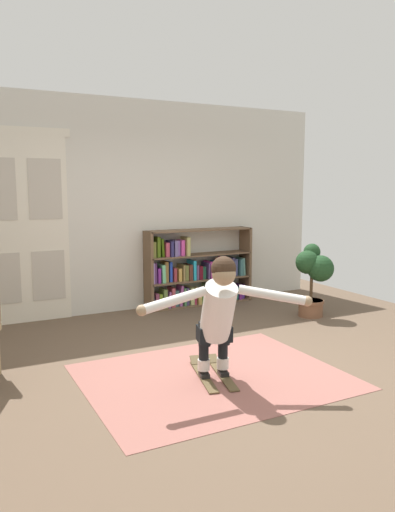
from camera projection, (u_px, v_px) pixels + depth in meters
name	position (u px, v px, depth m)	size (l,w,h in m)	color
ground_plane	(222.00, 367.00, 4.77)	(7.20, 7.20, 0.00)	brown
back_wall	(129.00, 206.00, 6.85)	(6.00, 0.10, 2.90)	silver
double_door	(24.00, 226.00, 6.20)	(1.22, 0.05, 2.45)	silver
rug	(213.00, 377.00, 4.53)	(2.31, 1.83, 0.01)	#985E54
bookshelf	(195.00, 273.00, 7.23)	(1.63, 0.30, 1.11)	brown
potted_plant	(314.00, 275.00, 6.57)	(0.46, 0.47, 0.96)	brown
skis_pair	(212.00, 373.00, 4.56)	(0.46, 0.83, 0.07)	brown
person_skier	(219.00, 309.00, 4.27)	(1.46, 0.78, 1.09)	white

